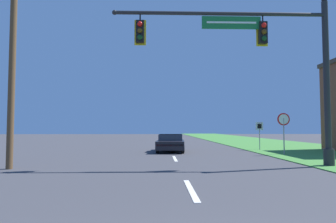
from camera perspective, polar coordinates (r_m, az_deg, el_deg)
grass_verge_right at (r=33.92m, az=17.92°, el=-5.74°), size 10.00×110.00×0.04m
road_center_line at (r=24.00m, az=0.30°, el=-7.05°), size 0.16×34.80×0.01m
signal_mast at (r=13.82m, az=19.26°, el=9.16°), size 9.48×0.47×7.41m
car_ahead at (r=20.84m, az=0.50°, el=-5.99°), size 2.08×4.36×1.19m
stop_sign at (r=19.54m, az=21.17°, el=-2.26°), size 0.76×0.07×2.50m
route_sign_post at (r=23.20m, az=17.02°, el=-3.28°), size 0.55×0.06×2.03m
utility_pole_near at (r=14.07m, az=-27.41°, el=13.20°), size 1.80×0.26×10.69m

